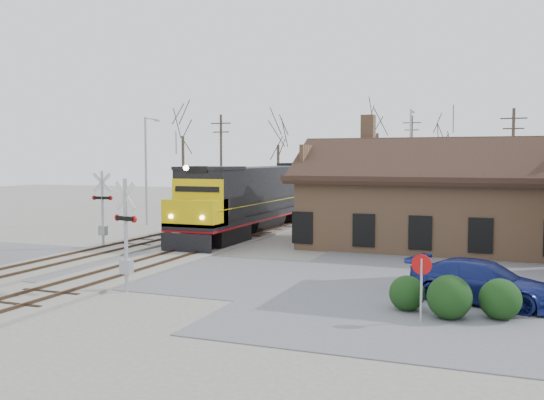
# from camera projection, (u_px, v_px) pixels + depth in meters

# --- Properties ---
(ground) EXTENTS (140.00, 140.00, 0.00)m
(ground) POSITION_uv_depth(u_px,v_px,m) (139.00, 268.00, 28.69)
(ground) COLOR #A19C92
(ground) RESTS_ON ground
(road) EXTENTS (60.00, 9.00, 0.03)m
(road) POSITION_uv_depth(u_px,v_px,m) (139.00, 268.00, 28.69)
(road) COLOR #5D5D62
(road) RESTS_ON ground
(track_main) EXTENTS (3.40, 90.00, 0.24)m
(track_main) POSITION_uv_depth(u_px,v_px,m) (259.00, 231.00, 42.65)
(track_main) COLOR #A19C92
(track_main) RESTS_ON ground
(track_siding) EXTENTS (3.40, 90.00, 0.24)m
(track_siding) POSITION_uv_depth(u_px,v_px,m) (202.00, 228.00, 44.26)
(track_siding) COLOR #A19C92
(track_siding) RESTS_ON ground
(depot) EXTENTS (15.20, 9.31, 7.90)m
(depot) POSITION_uv_depth(u_px,v_px,m) (429.00, 206.00, 35.39)
(depot) COLOR #A17653
(depot) RESTS_ON ground
(locomotive_lead) EXTENTS (3.21, 21.51, 4.78)m
(locomotive_lead) POSITION_uv_depth(u_px,v_px,m) (257.00, 197.00, 42.08)
(locomotive_lead) COLOR black
(locomotive_lead) RESTS_ON ground
(locomotive_trailing) EXTENTS (3.21, 21.51, 4.52)m
(locomotive_trailing) POSITION_uv_depth(u_px,v_px,m) (338.00, 184.00, 62.35)
(locomotive_trailing) COLOR black
(locomotive_trailing) RESTS_ON ground
(crossbuck_near) EXTENTS (1.23, 0.43, 4.43)m
(crossbuck_near) POSITION_uv_depth(u_px,v_px,m) (126.00, 240.00, 23.49)
(crossbuck_near) COLOR #A5A8AD
(crossbuck_near) RESTS_ON ground
(crossbuck_far) EXTENTS (1.27, 0.34, 4.47)m
(crossbuck_far) POSITION_uv_depth(u_px,v_px,m) (103.00, 212.00, 35.12)
(crossbuck_far) COLOR #A5A8AD
(crossbuck_far) RESTS_ON ground
(do_not_enter_sign) EXTENTS (0.65, 0.16, 2.20)m
(do_not_enter_sign) POSITION_uv_depth(u_px,v_px,m) (421.00, 275.00, 19.07)
(do_not_enter_sign) COLOR #A5A8AD
(do_not_enter_sign) RESTS_ON ground
(parked_car) EXTENTS (5.72, 3.58, 1.54)m
(parked_car) POSITION_uv_depth(u_px,v_px,m) (483.00, 282.00, 21.69)
(parked_car) COLOR navy
(parked_car) RESTS_ON ground
(hedge_a) EXTENTS (1.21, 1.21, 1.21)m
(hedge_a) POSITION_uv_depth(u_px,v_px,m) (407.00, 293.00, 20.67)
(hedge_a) COLOR black
(hedge_a) RESTS_ON ground
(hedge_b) EXTENTS (1.45, 1.45, 1.45)m
(hedge_b) POSITION_uv_depth(u_px,v_px,m) (449.00, 297.00, 19.56)
(hedge_b) COLOR black
(hedge_b) RESTS_ON ground
(hedge_c) EXTENTS (1.34, 1.34, 1.34)m
(hedge_c) POSITION_uv_depth(u_px,v_px,m) (500.00, 299.00, 19.52)
(hedge_c) COLOR black
(hedge_c) RESTS_ON ground
(streetlight_a) EXTENTS (0.25, 2.04, 8.39)m
(streetlight_a) POSITION_uv_depth(u_px,v_px,m) (147.00, 164.00, 47.18)
(streetlight_a) COLOR #A5A8AD
(streetlight_a) RESTS_ON ground
(streetlight_b) EXTENTS (0.25, 2.04, 8.28)m
(streetlight_b) POSITION_uv_depth(u_px,v_px,m) (363.00, 165.00, 45.90)
(streetlight_b) COLOR #A5A8AD
(streetlight_b) RESTS_ON ground
(streetlight_c) EXTENTS (0.25, 2.04, 9.82)m
(streetlight_c) POSITION_uv_depth(u_px,v_px,m) (410.00, 155.00, 57.42)
(streetlight_c) COLOR #A5A8AD
(streetlight_c) RESTS_ON ground
(utility_pole_a) EXTENTS (2.00, 0.24, 9.19)m
(utility_pole_a) POSITION_uv_depth(u_px,v_px,m) (221.00, 162.00, 55.89)
(utility_pole_a) COLOR #382D23
(utility_pole_a) RESTS_ON ground
(utility_pole_b) EXTENTS (2.00, 0.24, 9.93)m
(utility_pole_b) POSITION_uv_depth(u_px,v_px,m) (411.00, 158.00, 67.89)
(utility_pole_b) COLOR #382D23
(utility_pole_b) RESTS_ON ground
(utility_pole_c) EXTENTS (2.00, 0.24, 9.13)m
(utility_pole_c) POSITION_uv_depth(u_px,v_px,m) (512.00, 163.00, 47.86)
(utility_pole_c) COLOR #382D23
(utility_pole_c) RESTS_ON ground
(tree_a) EXTENTS (5.03, 5.03, 12.31)m
(tree_a) POSITION_uv_depth(u_px,v_px,m) (183.00, 124.00, 64.33)
(tree_a) COLOR #382D23
(tree_a) RESTS_ON ground
(tree_b) EXTENTS (4.46, 4.46, 10.92)m
(tree_b) POSITION_uv_depth(u_px,v_px,m) (278.00, 135.00, 68.50)
(tree_b) COLOR #382D23
(tree_b) RESTS_ON ground
(tree_c) EXTENTS (5.39, 5.39, 13.20)m
(tree_c) POSITION_uv_depth(u_px,v_px,m) (378.00, 122.00, 70.34)
(tree_c) COLOR #382D23
(tree_c) RESTS_ON ground
(tree_d) EXTENTS (4.56, 4.56, 11.18)m
(tree_d) POSITION_uv_depth(u_px,v_px,m) (445.00, 133.00, 66.02)
(tree_d) COLOR #382D23
(tree_d) RESTS_ON ground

